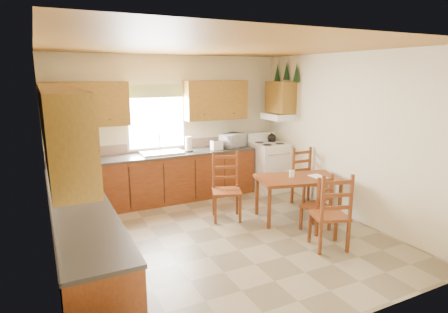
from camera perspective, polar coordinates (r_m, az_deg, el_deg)
name	(u,v)px	position (r m, az deg, el deg)	size (l,w,h in m)	color
floor	(224,238)	(5.62, 0.00, -12.27)	(4.50, 4.50, 0.00)	gray
ceiling	(224,47)	(5.12, 0.00, 16.35)	(4.50, 4.50, 0.00)	#946022
wall_left	(46,165)	(4.68, -25.49, -1.15)	(4.50, 4.50, 0.00)	beige
wall_right	(345,136)	(6.51, 18.02, 2.99)	(4.50, 4.50, 0.00)	beige
wall_back	(172,127)	(7.26, -7.99, 4.40)	(4.50, 4.50, 0.00)	beige
wall_front	(340,192)	(3.40, 17.26, -5.25)	(4.50, 4.50, 0.00)	beige
lower_cab_back	(159,179)	(7.06, -9.87, -3.46)	(3.75, 0.60, 0.88)	brown
lower_cab_left	(82,240)	(4.83, -20.79, -11.75)	(0.60, 3.60, 0.88)	brown
counter_back	(158,155)	(6.95, -10.01, 0.20)	(3.75, 0.63, 0.04)	#36312C
counter_left	(79,203)	(4.66, -21.23, -6.57)	(0.63, 3.60, 0.04)	#36312C
backsplash	(153,147)	(7.20, -10.71, 1.49)	(3.75, 0.01, 0.18)	#856A5A
upper_cab_back_left	(85,104)	(6.71, -20.37, 7.44)	(1.41, 0.33, 0.75)	brown
upper_cab_back_right	(216,100)	(7.38, -1.26, 8.59)	(1.25, 0.33, 0.75)	brown
upper_cab_left	(58,121)	(4.45, -23.92, 4.98)	(0.33, 3.60, 0.75)	brown
upper_cab_stove	(280,97)	(7.61, 8.59, 8.91)	(0.33, 0.62, 0.62)	brown
range_hood	(278,116)	(7.61, 8.19, 6.06)	(0.44, 0.62, 0.12)	white
window_frame	(156,118)	(7.12, -10.26, 5.79)	(1.13, 0.02, 1.18)	white
window_pane	(157,118)	(7.11, -10.25, 5.78)	(1.05, 0.01, 1.10)	white
window_valance	(156,91)	(7.05, -10.35, 9.80)	(1.19, 0.01, 0.24)	#4C7536
sink_basin	(162,153)	(6.96, -9.43, 0.58)	(0.75, 0.45, 0.04)	silver
pine_decal_a	(297,73)	(7.41, 11.01, 12.45)	(0.22, 0.22, 0.36)	#153418
pine_decal_b	(287,71)	(7.67, 9.53, 12.80)	(0.22, 0.22, 0.36)	#153418
pine_decal_c	(277,73)	(7.93, 8.14, 12.54)	(0.22, 0.22, 0.36)	#153418
stove	(269,167)	(7.75, 6.85, -1.60)	(0.65, 0.67, 0.96)	white
coffeemaker	(68,152)	(6.67, -22.74, 0.57)	(0.20, 0.24, 0.34)	white
paper_towel	(188,144)	(7.06, -5.44, 1.88)	(0.12, 0.12, 0.29)	white
toaster	(217,145)	(7.24, -1.12, 1.75)	(0.22, 0.14, 0.18)	white
microwave	(233,140)	(7.49, 1.34, 2.48)	(0.45, 0.32, 0.27)	white
dining_table	(297,198)	(6.33, 11.10, -6.20)	(1.32, 0.75, 0.70)	brown
chair_near_left	(316,203)	(5.89, 13.86, -6.83)	(0.37, 0.36, 0.89)	brown
chair_near_right	(330,211)	(5.33, 15.81, -7.93)	(0.45, 0.43, 1.08)	brown
chair_far_left	(227,187)	(6.12, 0.40, -4.69)	(0.46, 0.44, 1.09)	brown
chair_far_right	(307,178)	(6.96, 12.52, -3.16)	(0.43, 0.41, 1.03)	brown
table_paper	(317,176)	(6.35, 14.06, -2.96)	(0.21, 0.28, 0.00)	white
table_card	(292,174)	(6.19, 10.31, -2.60)	(0.09, 0.02, 0.12)	white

